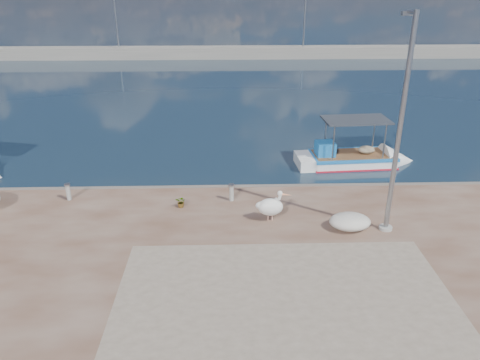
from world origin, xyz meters
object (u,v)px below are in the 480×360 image
boat_right (351,160)px  lamp_post (398,136)px  pelican (271,206)px  bollard_near (232,192)px

boat_right → lamp_post: lamp_post is taller
lamp_post → pelican: bearing=169.4°
lamp_post → bollard_near: bearing=155.8°
boat_right → pelican: bearing=-129.0°
lamp_post → bollard_near: 6.39m
boat_right → bollard_near: (-5.80, -4.76, 0.66)m
pelican → lamp_post: 4.77m
boat_right → pelican: 7.82m
bollard_near → lamp_post: bearing=-24.2°
pelican → lamp_post: (3.83, -0.72, 2.76)m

